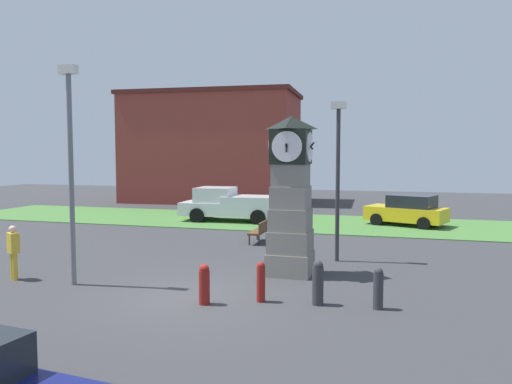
# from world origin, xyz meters

# --- Properties ---
(ground_plane) EXTENTS (78.07, 78.07, 0.00)m
(ground_plane) POSITION_xyz_m (0.00, 0.00, 0.00)
(ground_plane) COLOR #38383A
(clock_tower) EXTENTS (1.43, 1.42, 4.78)m
(clock_tower) POSITION_xyz_m (1.91, 3.02, 2.26)
(clock_tower) COLOR gray
(clock_tower) RESTS_ON ground_plane
(bollard_near_tower) EXTENTS (0.23, 0.23, 0.99)m
(bollard_near_tower) POSITION_xyz_m (4.63, 0.22, 0.50)
(bollard_near_tower) COLOR #333338
(bollard_near_tower) RESTS_ON ground_plane
(bollard_mid_row) EXTENTS (0.27, 0.27, 1.09)m
(bollard_mid_row) POSITION_xyz_m (3.21, 0.16, 0.55)
(bollard_mid_row) COLOR #333338
(bollard_mid_row) RESTS_ON ground_plane
(bollard_far_row) EXTENTS (0.22, 0.22, 1.00)m
(bollard_far_row) POSITION_xyz_m (1.82, 0.02, 0.51)
(bollard_far_row) COLOR maroon
(bollard_far_row) RESTS_ON ground_plane
(bollard_end_row) EXTENTS (0.27, 0.27, 0.99)m
(bollard_end_row) POSITION_xyz_m (0.55, -0.57, 0.50)
(bollard_end_row) COLOR maroon
(bollard_end_row) RESTS_ON ground_plane
(car_silver_hatch) EXTENTS (4.26, 3.04, 1.60)m
(car_silver_hatch) POSITION_xyz_m (5.47, 14.63, 0.80)
(car_silver_hatch) COLOR gold
(car_silver_hatch) RESTS_ON ground_plane
(pickup_truck) EXTENTS (5.63, 2.40, 1.85)m
(pickup_truck) POSITION_xyz_m (-3.65, 13.76, 0.93)
(pickup_truck) COLOR silver
(pickup_truck) RESTS_ON ground_plane
(bench) EXTENTS (0.57, 1.61, 0.90)m
(bench) POSITION_xyz_m (-0.45, 7.99, 0.52)
(bench) COLOR brown
(bench) RESTS_ON ground_plane
(pedestrian_by_cars) EXTENTS (0.47, 0.41, 1.58)m
(pedestrian_by_cars) POSITION_xyz_m (-5.69, 0.13, 0.90)
(pedestrian_by_cars) COLOR gold
(pedestrian_by_cars) RESTS_ON ground_plane
(street_lamp_near_road) EXTENTS (0.50, 0.24, 5.40)m
(street_lamp_near_road) POSITION_xyz_m (3.04, 5.29, 3.18)
(street_lamp_near_road) COLOR #333338
(street_lamp_near_road) RESTS_ON ground_plane
(street_lamp_far_side) EXTENTS (0.50, 0.24, 6.06)m
(street_lamp_far_side) POSITION_xyz_m (-3.66, 0.12, 3.52)
(street_lamp_far_side) COLOR slate
(street_lamp_far_side) RESTS_ON ground_plane
(warehouse_blue_far) EXTENTS (13.52, 7.90, 8.35)m
(warehouse_blue_far) POSITION_xyz_m (-8.97, 24.66, 4.18)
(warehouse_blue_far) COLOR maroon
(warehouse_blue_far) RESTS_ON ground_plane
(grass_verge_far) EXTENTS (46.84, 7.11, 0.04)m
(grass_verge_far) POSITION_xyz_m (3.52, 14.31, 0.02)
(grass_verge_far) COLOR #477A38
(grass_verge_far) RESTS_ON ground_plane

